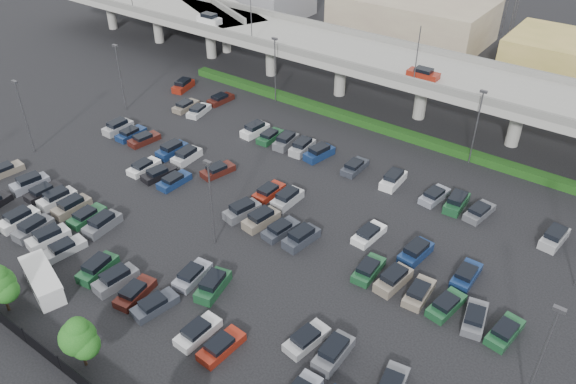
{
  "coord_description": "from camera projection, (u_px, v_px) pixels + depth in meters",
  "views": [
    {
      "loc": [
        33.83,
        -41.16,
        38.91
      ],
      "look_at": [
        2.41,
        2.06,
        2.0
      ],
      "focal_mm": 35.0,
      "sensor_mm": 36.0,
      "label": 1
    }
  ],
  "objects": [
    {
      "name": "ground",
      "position": [
        261.0,
        207.0,
        65.87
      ],
      "size": [
        280.0,
        280.0,
        0.0
      ],
      "primitive_type": "plane",
      "color": "black"
    },
    {
      "name": "shuttle_bus",
      "position": [
        42.0,
        280.0,
        54.12
      ],
      "size": [
        7.2,
        4.31,
        2.19
      ],
      "color": "silver",
      "rests_on": "ground"
    },
    {
      "name": "overpass",
      "position": [
        392.0,
        66.0,
        83.29
      ],
      "size": [
        150.0,
        13.0,
        15.8
      ],
      "color": "#9C9C94",
      "rests_on": "ground"
    },
    {
      "name": "parked_cars",
      "position": [
        229.0,
        211.0,
        64.14
      ],
      "size": [
        63.08,
        41.67,
        1.67
      ],
      "color": "white",
      "rests_on": "ground"
    },
    {
      "name": "tree_row",
      "position": [
        66.0,
        330.0,
        45.88
      ],
      "size": [
        65.07,
        3.66,
        5.94
      ],
      "color": "#332316",
      "rests_on": "ground"
    },
    {
      "name": "fence",
      "position": [
        52.0,
        358.0,
        46.75
      ],
      "size": [
        70.0,
        0.1,
        2.0
      ],
      "color": "black",
      "rests_on": "ground"
    },
    {
      "name": "hedge",
      "position": [
        367.0,
        123.0,
        82.2
      ],
      "size": [
        66.0,
        1.6,
        1.1
      ],
      "primitive_type": "cube",
      "color": "#153910",
      "rests_on": "ground"
    },
    {
      "name": "distant_buildings",
      "position": [
        533.0,
        47.0,
        98.9
      ],
      "size": [
        138.0,
        24.0,
        9.0
      ],
      "color": "gray",
      "rests_on": "ground"
    },
    {
      "name": "light_poles",
      "position": [
        243.0,
        144.0,
        65.66
      ],
      "size": [
        66.9,
        48.38,
        10.3
      ],
      "color": "#47474C",
      "rests_on": "ground"
    }
  ]
}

